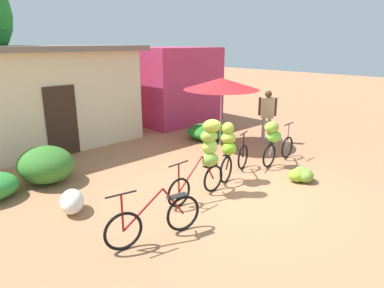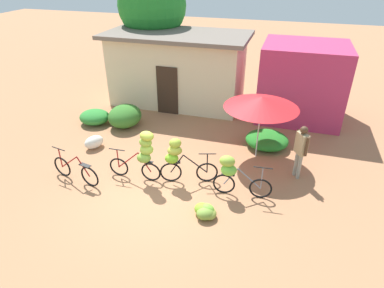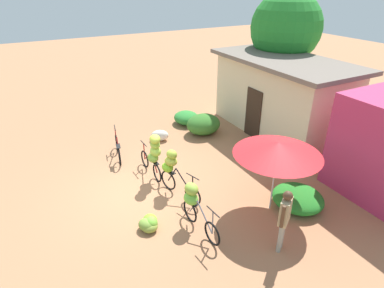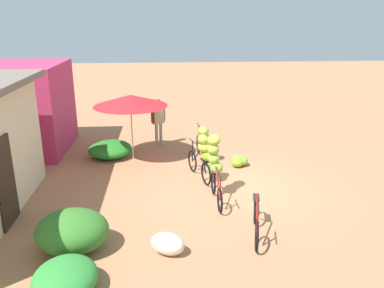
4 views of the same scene
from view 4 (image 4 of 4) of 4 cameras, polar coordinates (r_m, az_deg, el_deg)
name	(u,v)px [view 4 (image 4 of 4)]	position (r m, az deg, el deg)	size (l,w,h in m)	color
ground_plane	(229,188)	(10.73, 5.46, -6.44)	(60.00, 60.00, 0.00)	#AA724D
shop_pink	(23,108)	(14.47, -23.41, 4.84)	(3.20, 2.80, 2.97)	#BB325F
hedge_bush_front_left	(65,278)	(7.25, -18.01, -18.13)	(1.19, 1.08, 0.55)	#2F8533
hedge_bush_front_right	(72,231)	(8.23, -17.08, -12.07)	(1.24, 1.44, 0.84)	#357328
hedge_bush_mid	(110,149)	(13.22, -11.84, -0.75)	(1.48, 1.42, 0.51)	#237D26
market_umbrella	(130,100)	(12.43, -8.96, 6.30)	(2.33, 2.33, 2.12)	beige
bicycle_leftmost	(256,220)	(8.50, 9.33, -10.93)	(1.71, 0.39, 0.97)	black
bicycle_near_pile	(215,162)	(9.85, 3.33, -2.62)	(1.64, 0.46, 1.63)	black
bicycle_center_loaded	(203,154)	(10.81, 1.59, -1.48)	(1.65, 0.64, 1.41)	black
bicycle_by_shop	(203,139)	(12.36, 1.60, 0.72)	(1.63, 0.43, 1.21)	black
banana_pile_on_ground	(239,161)	(12.28, 6.85, -2.45)	(0.69, 0.68, 0.34)	olive
produce_sack	(168,244)	(7.90, -3.58, -14.31)	(0.70, 0.44, 0.44)	silver
person_vendor	(158,117)	(13.87, -4.95, 3.88)	(0.39, 0.50, 1.70)	gray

